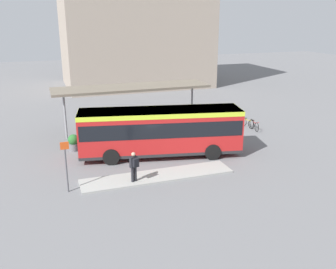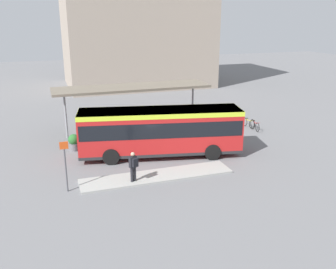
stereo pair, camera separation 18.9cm
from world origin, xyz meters
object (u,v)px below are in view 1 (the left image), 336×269
Objects in this scene: bicycle_yellow at (247,123)px; platform_sign at (66,165)px; bicycle_red at (254,125)px; city_bus at (161,129)px; pedestrian_waiting at (134,165)px; potted_planter_near_shelter at (74,142)px.

platform_sign is (-15.29, -7.43, 1.17)m from bicycle_yellow.
city_bus is at bearing -62.33° from bicycle_red.
bicycle_red is 0.82m from bicycle_yellow.
platform_sign reaches higher than pedestrian_waiting.
city_bus is 9.31× the size of potted_planter_near_shelter.
pedestrian_waiting reaches higher than potted_planter_near_shelter.
pedestrian_waiting is (-2.75, -3.70, -0.73)m from city_bus.
pedestrian_waiting is at bearing -64.14° from bicycle_yellow.
city_bus reaches higher than pedestrian_waiting.
city_bus is at bearing -73.56° from bicycle_yellow.
pedestrian_waiting is 0.97× the size of bicycle_yellow.
platform_sign is at bearing 68.26° from pedestrian_waiting.
bicycle_yellow is at bearing 35.11° from city_bus.
potted_planter_near_shelter is at bearing 81.63° from platform_sign.
pedestrian_waiting is 13.68m from bicycle_red.
pedestrian_waiting reaches higher than bicycle_yellow.
bicycle_red is 14.50m from potted_planter_near_shelter.
bicycle_red is at bearing -79.03° from pedestrian_waiting.
city_bus is at bearing -28.24° from potted_planter_near_shelter.
platform_sign is (-0.94, -6.42, 0.95)m from potted_planter_near_shelter.
pedestrian_waiting is 0.62× the size of platform_sign.
bicycle_yellow is 17.04m from platform_sign.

